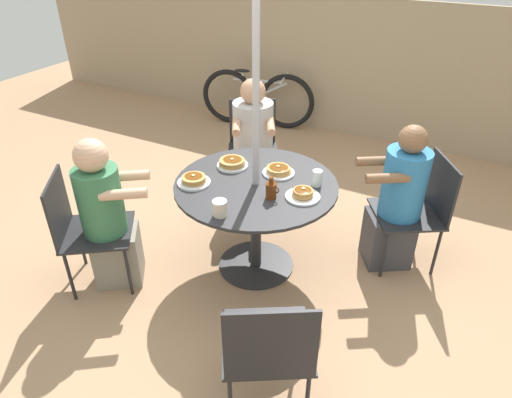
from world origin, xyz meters
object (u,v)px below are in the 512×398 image
object	(u,v)px
patio_chair_north	(420,206)
patio_chair_south	(83,225)
diner_east	(253,147)
syrup_bottle	(271,190)
patio_table	(256,200)
pancake_plate_c	(194,180)
pancake_plate_a	(232,163)
coffee_cup	(220,208)
pancake_plate_b	(279,171)
bicycle	(257,98)
diner_north	(397,203)
patio_chair_west	(268,346)
drinking_glass_a	(317,178)
patio_chair_east	(253,142)
diner_south	(107,219)
pancake_plate_d	(303,195)

from	to	relation	value
patio_chair_north	patio_chair_south	world-z (taller)	same
diner_east	syrup_bottle	distance (m)	1.29
patio_table	pancake_plate_c	xyz separation A→B (m)	(-0.39, -0.21, 0.17)
pancake_plate_a	pancake_plate_c	distance (m)	0.36
syrup_bottle	coffee_cup	bearing A→B (deg)	-119.41
pancake_plate_b	bicycle	size ratio (longest dim) A/B	0.16
diner_north	patio_chair_west	size ratio (longest dim) A/B	1.31
patio_table	patio_chair_west	size ratio (longest dim) A/B	1.32
pancake_plate_a	diner_north	bearing A→B (deg)	19.38
patio_chair_south	drinking_glass_a	distance (m)	1.69
patio_table	patio_chair_east	world-z (taller)	patio_chair_east
patio_chair_west	pancake_plate_b	world-z (taller)	patio_chair_west
patio_chair_south	coffee_cup	xyz separation A→B (m)	(1.00, 0.25, 0.30)
diner_south	bicycle	distance (m)	3.19
patio_chair_west	pancake_plate_a	distance (m)	1.53
pancake_plate_b	diner_north	bearing A→B (deg)	23.57
patio_chair_east	pancake_plate_b	world-z (taller)	patio_chair_east
syrup_bottle	diner_north	bearing A→B (deg)	43.47
patio_chair_west	pancake_plate_b	xyz separation A→B (m)	(-0.55, 1.26, 0.27)
patio_chair_east	pancake_plate_c	distance (m)	1.33
patio_chair_east	diner_east	xyz separation A→B (m)	(0.09, -0.16, 0.03)
patio_chair_east	pancake_plate_a	bearing A→B (deg)	80.01
patio_chair_east	patio_chair_south	bearing A→B (deg)	48.12
patio_chair_east	diner_east	size ratio (longest dim) A/B	0.76
diner_east	pancake_plate_d	size ratio (longest dim) A/B	4.94
patio_table	drinking_glass_a	distance (m)	0.47
patio_chair_east	patio_chair_south	world-z (taller)	same
diner_east	diner_south	distance (m)	1.57
diner_north	coffee_cup	distance (m)	1.40
diner_east	drinking_glass_a	xyz separation A→B (m)	(0.91, -0.75, 0.28)
pancake_plate_c	syrup_bottle	xyz separation A→B (m)	(0.57, 0.08, 0.03)
diner_east	patio_table	bearing A→B (deg)	90.00
patio_chair_west	coffee_cup	xyz separation A→B (m)	(-0.64, 0.60, 0.30)
patio_table	pancake_plate_c	world-z (taller)	pancake_plate_c
pancake_plate_b	drinking_glass_a	xyz separation A→B (m)	(0.31, -0.03, 0.03)
diner_north	pancake_plate_a	xyz separation A→B (m)	(-1.18, -0.41, 0.24)
patio_table	patio_chair_south	xyz separation A→B (m)	(-1.01, -0.72, -0.10)
diner_north	pancake_plate_c	distance (m)	1.52
pancake_plate_c	patio_table	bearing A→B (deg)	28.02
diner_east	patio_chair_south	distance (m)	1.71
patio_chair_west	patio_chair_south	bearing A→B (deg)	137.41
patio_chair_south	drinking_glass_a	size ratio (longest dim) A/B	7.63
drinking_glass_a	diner_east	bearing A→B (deg)	140.38
coffee_cup	patio_chair_west	bearing A→B (deg)	-43.04
syrup_bottle	diner_south	bearing A→B (deg)	-154.95
patio_chair_north	syrup_bottle	xyz separation A→B (m)	(-0.87, -0.78, 0.30)
diner_east	pancake_plate_a	bearing A→B (deg)	77.80
diner_east	coffee_cup	xyz separation A→B (m)	(0.50, -1.39, 0.27)
pancake_plate_c	patio_chair_east	bearing A→B (deg)	99.55
diner_south	coffee_cup	bearing A→B (deg)	64.39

